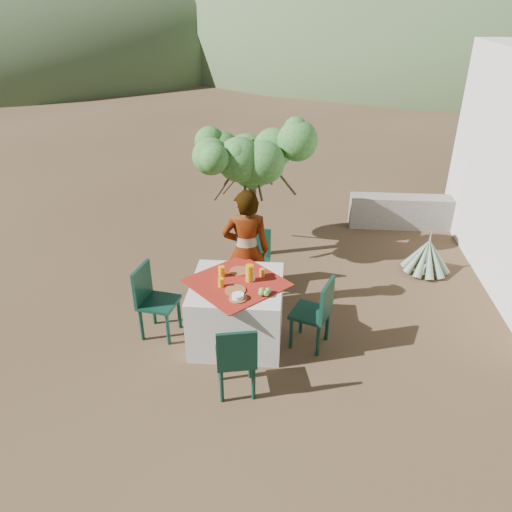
{
  "coord_description": "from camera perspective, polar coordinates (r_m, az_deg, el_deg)",
  "views": [
    {
      "loc": [
        1.31,
        -4.66,
        3.65
      ],
      "look_at": [
        0.9,
        0.47,
        0.89
      ],
      "focal_mm": 35.0,
      "sensor_mm": 36.0,
      "label": 1
    }
  ],
  "objects": [
    {
      "name": "ground",
      "position": [
        6.07,
        -8.99,
        -9.19
      ],
      "size": [
        160.0,
        160.0,
        0.0
      ],
      "primitive_type": "plane",
      "color": "#3B2A1A",
      "rests_on": "ground"
    },
    {
      "name": "table",
      "position": [
        5.78,
        -2.18,
        -6.24
      ],
      "size": [
        1.3,
        1.3,
        0.76
      ],
      "color": "silver",
      "rests_on": "ground"
    },
    {
      "name": "chair_far",
      "position": [
        6.71,
        -0.2,
        -0.07
      ],
      "size": [
        0.46,
        0.46,
        0.85
      ],
      "rotation": [
        0.0,
        0.0,
        -0.2
      ],
      "color": "black",
      "rests_on": "ground"
    },
    {
      "name": "chair_near",
      "position": [
        4.98,
        -2.27,
        -11.53
      ],
      "size": [
        0.46,
        0.46,
        0.85
      ],
      "rotation": [
        0.0,
        0.0,
        3.34
      ],
      "color": "black",
      "rests_on": "ground"
    },
    {
      "name": "chair_left",
      "position": [
        5.92,
        -11.77,
        -4.7
      ],
      "size": [
        0.48,
        0.48,
        0.89
      ],
      "rotation": [
        0.0,
        0.0,
        1.39
      ],
      "color": "black",
      "rests_on": "ground"
    },
    {
      "name": "chair_right",
      "position": [
        5.64,
        6.96,
        -6.23
      ],
      "size": [
        0.52,
        0.52,
        0.87
      ],
      "rotation": [
        0.0,
        0.0,
        4.35
      ],
      "color": "black",
      "rests_on": "ground"
    },
    {
      "name": "person",
      "position": [
        6.13,
        -1.13,
        0.54
      ],
      "size": [
        0.63,
        0.46,
        1.61
      ],
      "primitive_type": "imported",
      "rotation": [
        0.0,
        0.0,
        3.27
      ],
      "color": "#8C6651",
      "rests_on": "ground"
    },
    {
      "name": "shrub_tree",
      "position": [
        7.23,
        0.07,
        10.58
      ],
      "size": [
        1.57,
        1.54,
        1.85
      ],
      "color": "#4F3E27",
      "rests_on": "ground"
    },
    {
      "name": "agave",
      "position": [
        7.61,
        18.95,
        -0.02
      ],
      "size": [
        0.68,
        0.69,
        0.73
      ],
      "rotation": [
        0.0,
        0.0,
        -0.29
      ],
      "color": "gray",
      "rests_on": "ground"
    },
    {
      "name": "stone_wall",
      "position": [
        9.04,
        18.93,
        4.72
      ],
      "size": [
        2.6,
        0.35,
        0.55
      ],
      "primitive_type": "cube",
      "color": "gray",
      "rests_on": "ground"
    },
    {
      "name": "hill_near_left",
      "position": [
        39.85,
        -26.23,
        20.36
      ],
      "size": [
        40.0,
        40.0,
        16.0
      ],
      "primitive_type": "ellipsoid",
      "color": "#415A33",
      "rests_on": "ground"
    },
    {
      "name": "hill_near_right",
      "position": [
        42.2,
        20.71,
        21.65
      ],
      "size": [
        48.0,
        48.0,
        20.0
      ],
      "primitive_type": "ellipsoid",
      "color": "#415A33",
      "rests_on": "ground"
    },
    {
      "name": "hill_far_center",
      "position": [
        57.03,
        -0.9,
        24.58
      ],
      "size": [
        60.0,
        60.0,
        24.0
      ],
      "primitive_type": "ellipsoid",
      "color": "gray",
      "rests_on": "ground"
    },
    {
      "name": "plate_far",
      "position": [
        5.77,
        -1.93,
        -1.73
      ],
      "size": [
        0.22,
        0.22,
        0.01
      ],
      "primitive_type": "cylinder",
      "color": "brown",
      "rests_on": "table"
    },
    {
      "name": "plate_near",
      "position": [
        5.42,
        -2.38,
        -3.92
      ],
      "size": [
        0.23,
        0.23,
        0.01
      ],
      "primitive_type": "cylinder",
      "color": "brown",
      "rests_on": "table"
    },
    {
      "name": "glass_far",
      "position": [
        5.67,
        -3.95,
        -1.76
      ],
      "size": [
        0.07,
        0.07,
        0.12
      ],
      "primitive_type": "cylinder",
      "color": "orange",
      "rests_on": "table"
    },
    {
      "name": "glass_near",
      "position": [
        5.48,
        -4.03,
        -3.04
      ],
      "size": [
        0.06,
        0.06,
        0.1
      ],
      "primitive_type": "cylinder",
      "color": "orange",
      "rests_on": "table"
    },
    {
      "name": "juice_pitcher",
      "position": [
        5.55,
        -0.74,
        -1.97
      ],
      "size": [
        0.09,
        0.09,
        0.2
      ],
      "primitive_type": "cylinder",
      "color": "orange",
      "rests_on": "table"
    },
    {
      "name": "bowl_plate",
      "position": [
        5.28,
        -2.07,
        -4.86
      ],
      "size": [
        0.2,
        0.2,
        0.01
      ],
      "primitive_type": "cylinder",
      "color": "brown",
      "rests_on": "table"
    },
    {
      "name": "white_bowl",
      "position": [
        5.27,
        -2.08,
        -4.59
      ],
      "size": [
        0.13,
        0.13,
        0.05
      ],
      "primitive_type": "cylinder",
      "color": "white",
      "rests_on": "bowl_plate"
    },
    {
      "name": "jar_left",
      "position": [
        5.66,
        0.72,
        -1.9
      ],
      "size": [
        0.06,
        0.06,
        0.1
      ],
      "primitive_type": "cylinder",
      "color": "orange",
      "rests_on": "table"
    },
    {
      "name": "jar_right",
      "position": [
        5.68,
        0.67,
        -1.84
      ],
      "size": [
        0.06,
        0.06,
        0.09
      ],
      "primitive_type": "cylinder",
      "color": "orange",
      "rests_on": "table"
    },
    {
      "name": "napkin_holder",
      "position": [
        5.59,
        -0.52,
        -2.37
      ],
      "size": [
        0.08,
        0.06,
        0.09
      ],
      "primitive_type": "cube",
      "rotation": [
        0.0,
        0.0,
        -0.4
      ],
      "color": "white",
      "rests_on": "table"
    },
    {
      "name": "fruit_cluster",
      "position": [
        5.34,
        0.96,
        -4.11
      ],
      "size": [
        0.14,
        0.13,
        0.07
      ],
      "color": "olive",
      "rests_on": "table"
    }
  ]
}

